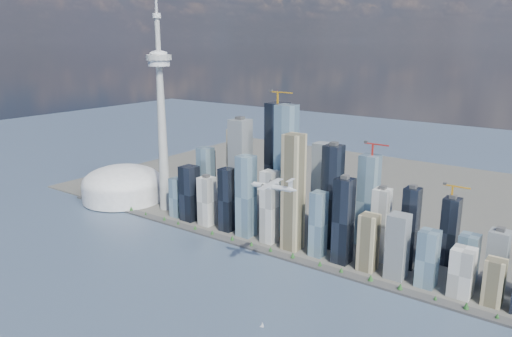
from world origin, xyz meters
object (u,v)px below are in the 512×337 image
Objects in this scene: airplane at (273,186)px; sailboat_west at (262,325)px; dome_stadium at (123,185)px; needle_tower at (161,111)px.

airplane is 205.86m from sailboat_west.
dome_stadium is 22.14× the size of sailboat_west.
dome_stadium is 2.51× the size of airplane.
sailboat_west is (477.18, -272.98, -232.94)m from needle_tower.
dome_stadium is at bearing 148.18° from sailboat_west.
needle_tower is at bearing 141.49° from sailboat_west.
needle_tower is at bearing 150.51° from airplane.
sailboat_west is at bearing -29.77° from needle_tower.
airplane is (422.60, -168.98, -63.87)m from needle_tower.
sailboat_west is at bearing -70.00° from airplane.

